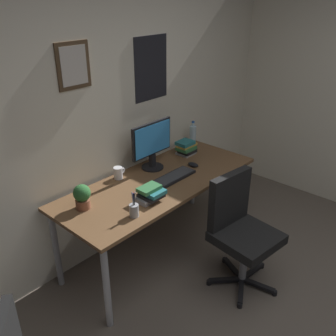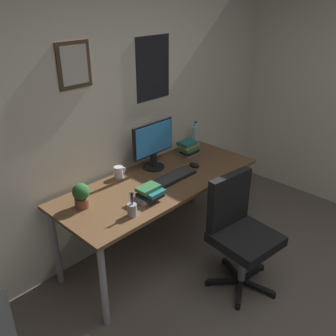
% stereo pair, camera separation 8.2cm
% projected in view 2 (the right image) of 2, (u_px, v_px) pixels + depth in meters
% --- Properties ---
extents(wall_back, '(4.40, 0.10, 2.60)m').
position_uv_depth(wall_back, '(112.00, 110.00, 3.16)').
color(wall_back, beige).
rests_on(wall_back, ground_plane).
extents(desk, '(1.87, 0.75, 0.75)m').
position_uv_depth(desk, '(160.00, 187.00, 3.22)').
color(desk, brown).
rests_on(desk, ground_plane).
extents(office_chair, '(0.57, 0.57, 0.95)m').
position_uv_depth(office_chair, '(239.00, 227.00, 2.95)').
color(office_chair, black).
rests_on(office_chair, ground_plane).
extents(monitor, '(0.46, 0.20, 0.43)m').
position_uv_depth(monitor, '(153.00, 143.00, 3.31)').
color(monitor, black).
rests_on(monitor, desk).
extents(keyboard, '(0.43, 0.15, 0.03)m').
position_uv_depth(keyboard, '(174.00, 177.00, 3.22)').
color(keyboard, black).
rests_on(keyboard, desk).
extents(computer_mouse, '(0.06, 0.11, 0.04)m').
position_uv_depth(computer_mouse, '(194.00, 165.00, 3.43)').
color(computer_mouse, black).
rests_on(computer_mouse, desk).
extents(water_bottle, '(0.07, 0.07, 0.25)m').
position_uv_depth(water_bottle, '(195.00, 135.00, 3.87)').
color(water_bottle, silver).
rests_on(water_bottle, desk).
extents(coffee_mug_near, '(0.12, 0.08, 0.10)m').
position_uv_depth(coffee_mug_near, '(119.00, 172.00, 3.21)').
color(coffee_mug_near, white).
rests_on(coffee_mug_near, desk).
extents(potted_plant, '(0.13, 0.13, 0.20)m').
position_uv_depth(potted_plant, '(81.00, 195.00, 2.76)').
color(potted_plant, brown).
rests_on(potted_plant, desk).
extents(pen_cup, '(0.07, 0.07, 0.20)m').
position_uv_depth(pen_cup, '(132.00, 209.00, 2.68)').
color(pen_cup, '#9EA0A5').
rests_on(pen_cup, desk).
extents(book_stack_left, '(0.20, 0.15, 0.14)m').
position_uv_depth(book_stack_left, '(188.00, 148.00, 3.65)').
color(book_stack_left, gray).
rests_on(book_stack_left, desk).
extents(book_stack_right, '(0.22, 0.17, 0.12)m').
position_uv_depth(book_stack_right, '(150.00, 193.00, 2.88)').
color(book_stack_right, gray).
rests_on(book_stack_right, desk).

